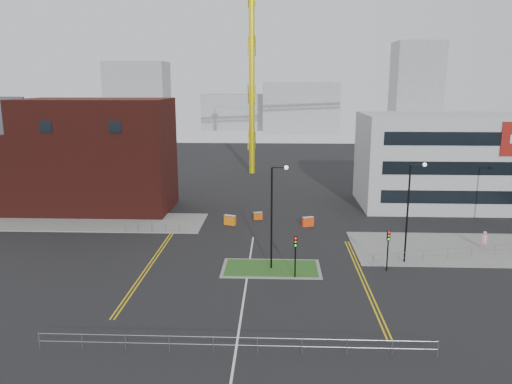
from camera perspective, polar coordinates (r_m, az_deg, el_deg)
ground at (r=36.86m, az=-1.59°, el=-13.23°), size 200.00×200.00×0.00m
pavement_left at (r=61.59m, az=-19.05°, el=-3.23°), size 28.00×8.00×0.12m
pavement_right at (r=53.49m, az=23.91°, el=-5.97°), size 24.00×10.00×0.12m
island_kerb at (r=44.12m, az=1.75°, el=-8.73°), size 8.60×4.60×0.08m
grass_island at (r=44.11m, az=1.75°, el=-8.71°), size 8.00×4.00×0.12m
brick_building at (r=66.81m, az=-20.00°, el=3.85°), size 24.20×10.07×14.24m
office_block at (r=69.99m, az=22.12°, el=3.34°), size 25.00×12.20×12.00m
tower_crane at (r=89.36m, az=3.46°, el=18.74°), size 52.77×7.00×37.35m
streetlamp_island at (r=42.47m, az=2.09°, el=-1.96°), size 1.46×0.36×9.18m
streetlamp_right_near at (r=45.97m, az=17.24°, el=-1.40°), size 1.46×0.36×9.18m
traffic_light_island at (r=41.38m, az=4.53°, el=-6.49°), size 0.28×0.33×3.65m
traffic_light_right at (r=44.31m, az=14.88°, el=-5.60°), size 0.28×0.33×3.65m
railing_front at (r=31.19m, az=-2.39°, el=-16.71°), size 24.05×0.05×1.10m
railing_left at (r=55.01m, az=-11.83°, el=-3.90°), size 6.05×0.05×1.10m
railing_right at (r=50.52m, az=23.41°, el=-6.12°), size 19.05×5.05×1.10m
centre_line at (r=38.67m, az=-1.39°, el=-11.95°), size 0.15×30.00×0.01m
yellow_left_a at (r=47.38m, az=-11.76°, el=-7.52°), size 0.12×24.00×0.01m
yellow_left_b at (r=47.31m, az=-11.41°, el=-7.54°), size 0.12×24.00×0.01m
yellow_right_a at (r=42.87m, az=11.94°, el=-9.71°), size 0.12×20.00×0.01m
yellow_right_b at (r=42.92m, az=12.34°, el=-9.70°), size 0.12×20.00×0.01m
skyline_a at (r=158.97m, az=-13.32°, el=10.33°), size 18.00×12.00×22.00m
skyline_b at (r=163.51m, az=5.11°, el=9.60°), size 24.00×12.00×16.00m
skyline_c at (r=163.80m, az=17.80°, el=11.17°), size 14.00×12.00×28.00m
skyline_d at (r=173.74m, az=-1.08°, el=9.15°), size 30.00×12.00×12.00m
pedestrian at (r=53.43m, az=24.67°, el=-5.07°), size 0.73×0.52×1.87m
barrier_left at (r=57.07m, az=-3.00°, el=-3.18°), size 1.42×0.91×1.13m
barrier_mid at (r=59.24m, az=0.22°, el=-2.71°), size 1.12×0.70×0.90m
barrier_right at (r=56.75m, az=5.95°, el=-3.35°), size 1.36×0.87×1.09m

